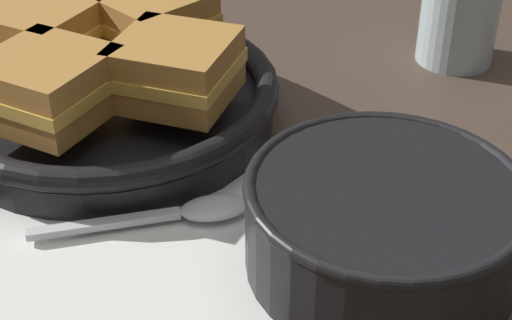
{
  "coord_description": "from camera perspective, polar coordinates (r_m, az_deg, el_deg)",
  "views": [
    {
      "loc": [
        -0.09,
        -0.43,
        0.32
      ],
      "look_at": [
        -0.01,
        -0.01,
        0.03
      ],
      "focal_mm": 55.0,
      "sensor_mm": 36.0,
      "label": 1
    }
  ],
  "objects": [
    {
      "name": "ground_plane",
      "position": [
        0.54,
        0.52,
        -2.46
      ],
      "size": [
        4.0,
        4.0,
        0.0
      ],
      "primitive_type": "plane",
      "color": "#47382D"
    },
    {
      "name": "drinking_glass",
      "position": [
        0.72,
        14.68,
        10.74
      ],
      "size": [
        0.07,
        0.07,
        0.1
      ],
      "color": "silver",
      "rests_on": "ground_plane"
    },
    {
      "name": "spoon",
      "position": [
        0.52,
        -5.2,
        -3.79
      ],
      "size": [
        0.14,
        0.03,
        0.01
      ],
      "rotation": [
        0.0,
        0.0,
        0.03
      ],
      "color": "silver",
      "rests_on": "napkin"
    },
    {
      "name": "sandwich_near_right",
      "position": [
        0.57,
        -5.89,
        6.61
      ],
      "size": [
        0.11,
        0.11,
        0.05
      ],
      "rotation": [
        0.0,
        0.0,
        7.32
      ],
      "color": "#B27A38",
      "rests_on": "skillet"
    },
    {
      "name": "napkin",
      "position": [
        0.52,
        -8.25,
        -4.78
      ],
      "size": [
        0.25,
        0.22,
        0.0
      ],
      "color": "white",
      "rests_on": "ground_plane"
    },
    {
      "name": "sandwich_far_left",
      "position": [
        0.65,
        -7.53,
        10.07
      ],
      "size": [
        0.11,
        0.11,
        0.05
      ],
      "rotation": [
        0.0,
        0.0,
        8.43
      ],
      "color": "#B27A38",
      "rests_on": "skillet"
    },
    {
      "name": "sandwich_near_left",
      "position": [
        0.56,
        -14.92,
        5.22
      ],
      "size": [
        0.11,
        0.11,
        0.05
      ],
      "rotation": [
        0.0,
        0.0,
        5.59
      ],
      "color": "#B27A38",
      "rests_on": "skillet"
    },
    {
      "name": "skillet",
      "position": [
        0.62,
        -10.69,
        4.29
      ],
      "size": [
        0.3,
        0.32,
        0.04
      ],
      "color": "black",
      "rests_on": "ground_plane"
    },
    {
      "name": "soup_bowl",
      "position": [
        0.47,
        9.27,
        -4.29
      ],
      "size": [
        0.17,
        0.17,
        0.06
      ],
      "color": "black",
      "rests_on": "ground_plane"
    },
    {
      "name": "sandwich_far_right",
      "position": [
        0.64,
        -15.5,
        8.87
      ],
      "size": [
        0.11,
        0.11,
        0.05
      ],
      "rotation": [
        0.0,
        0.0,
        10.32
      ],
      "color": "#B27A38",
      "rests_on": "skillet"
    }
  ]
}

